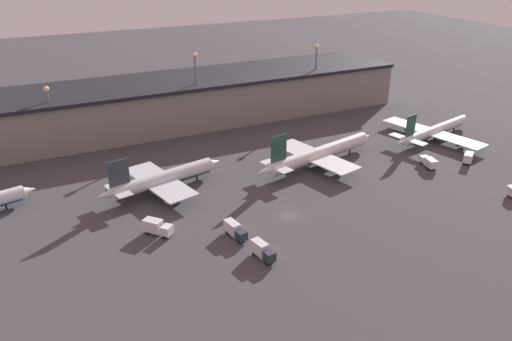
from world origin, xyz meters
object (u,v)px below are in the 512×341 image
at_px(airplane_1, 163,179).
at_px(service_vehicle_5, 429,162).
at_px(airplane_3, 434,131).
at_px(service_vehicle_3, 262,250).
at_px(service_vehicle_1, 235,230).
at_px(airplane_2, 319,154).
at_px(service_vehicle_4, 157,227).
at_px(service_vehicle_0, 468,157).

distance_m(airplane_1, service_vehicle_5, 78.27).
height_order(airplane_3, service_vehicle_3, airplane_3).
bearing_deg(service_vehicle_1, airplane_2, 113.28).
bearing_deg(service_vehicle_1, service_vehicle_5, 87.93).
xyz_separation_m(airplane_3, service_vehicle_1, (-86.03, -27.21, -0.98)).
xyz_separation_m(service_vehicle_3, service_vehicle_4, (-17.52, 19.14, -0.01)).
bearing_deg(service_vehicle_3, airplane_2, 123.82).
xyz_separation_m(airplane_1, service_vehicle_3, (9.98, -39.89, -1.50)).
xyz_separation_m(airplane_3, service_vehicle_5, (-18.41, -17.25, -1.15)).
relative_size(service_vehicle_4, service_vehicle_5, 0.95).
height_order(airplane_2, airplane_3, airplane_2).
bearing_deg(airplane_3, airplane_2, 168.31).
bearing_deg(airplane_1, service_vehicle_1, -87.72).
height_order(airplane_3, service_vehicle_4, airplane_3).
height_order(airplane_2, service_vehicle_1, airplane_2).
height_order(service_vehicle_3, service_vehicle_4, service_vehicle_3).
xyz_separation_m(service_vehicle_0, service_vehicle_5, (-13.26, 2.69, -0.11)).
height_order(service_vehicle_3, service_vehicle_5, service_vehicle_3).
xyz_separation_m(airplane_3, service_vehicle_3, (-84.21, -37.60, -0.88)).
xyz_separation_m(service_vehicle_1, service_vehicle_5, (67.62, 9.96, -0.17)).
bearing_deg(service_vehicle_0, airplane_2, 121.15).
bearing_deg(service_vehicle_5, service_vehicle_0, -87.54).
height_order(service_vehicle_0, service_vehicle_5, service_vehicle_0).
height_order(service_vehicle_1, service_vehicle_5, service_vehicle_1).
xyz_separation_m(airplane_2, service_vehicle_5, (28.66, -16.04, -1.79)).
bearing_deg(service_vehicle_0, service_vehicle_4, 144.34).
relative_size(service_vehicle_1, service_vehicle_4, 1.05).
distance_m(airplane_1, airplane_2, 47.24).
xyz_separation_m(airplane_1, service_vehicle_0, (89.03, -22.23, -1.67)).
bearing_deg(airplane_1, airplane_2, -17.41).
height_order(airplane_1, airplane_2, airplane_2).
bearing_deg(service_vehicle_5, service_vehicle_4, 104.75).
bearing_deg(airplane_3, service_vehicle_1, -175.60).
height_order(airplane_3, service_vehicle_5, airplane_3).
distance_m(airplane_3, service_vehicle_5, 25.26).
height_order(airplane_2, service_vehicle_0, airplane_2).
bearing_deg(airplane_3, service_vehicle_3, -169.10).
bearing_deg(service_vehicle_4, service_vehicle_3, 1.73).
distance_m(service_vehicle_0, service_vehicle_4, 96.59).
distance_m(airplane_1, service_vehicle_4, 22.13).
bearing_deg(service_vehicle_3, airplane_1, -176.56).
xyz_separation_m(airplane_2, airplane_3, (47.07, 1.21, -0.63)).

